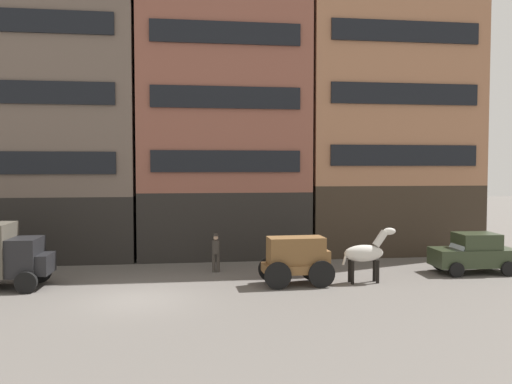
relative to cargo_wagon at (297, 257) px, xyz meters
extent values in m
plane|color=#605B56|center=(-6.30, -1.53, -1.15)|extent=(120.00, 120.00, 0.00)
cube|color=black|center=(-12.10, 8.40, 0.54)|extent=(9.88, 5.97, 3.37)
cube|color=#66564C|center=(-12.10, 8.40, 7.29)|extent=(9.88, 5.97, 10.13)
cube|color=#47423D|center=(-12.10, 8.40, 12.60)|extent=(10.38, 6.47, 0.50)
cube|color=black|center=(-12.10, 5.36, 3.91)|extent=(8.30, 0.12, 1.10)
cube|color=black|center=(-12.10, 5.36, 7.29)|extent=(8.30, 0.12, 1.10)
cube|color=black|center=(-12.10, 5.36, 10.66)|extent=(8.30, 0.12, 1.10)
cube|color=black|center=(-2.51, 8.40, 0.62)|extent=(9.00, 5.97, 3.54)
cube|color=brown|center=(-2.51, 8.40, 8.81)|extent=(9.00, 5.97, 12.84)
cube|color=black|center=(-2.51, 5.36, 4.00)|extent=(7.56, 0.12, 1.10)
cube|color=black|center=(-2.51, 5.36, 7.21)|extent=(7.56, 0.12, 1.10)
cube|color=black|center=(-2.51, 5.36, 10.42)|extent=(7.56, 0.12, 1.10)
cube|color=#33281E|center=(6.93, 8.40, 0.78)|extent=(9.58, 5.97, 3.85)
cube|color=#9E6B4C|center=(6.93, 8.40, 9.18)|extent=(9.58, 5.97, 12.95)
cube|color=black|center=(6.93, 5.36, 4.32)|extent=(8.05, 0.12, 1.10)
cube|color=black|center=(6.93, 5.36, 7.56)|extent=(8.05, 0.12, 1.10)
cube|color=black|center=(6.93, 5.36, 10.80)|extent=(8.05, 0.12, 1.10)
cube|color=brown|center=(-0.05, 0.00, -0.45)|extent=(2.74, 1.39, 0.36)
cube|color=brown|center=(-0.05, 0.00, 0.28)|extent=(2.33, 1.18, 1.10)
cube|color=brown|center=(1.10, 0.04, 0.03)|extent=(0.43, 1.05, 0.50)
cylinder|color=black|center=(0.82, 0.74, -0.60)|extent=(1.10, 0.12, 1.10)
cylinder|color=black|center=(0.87, -0.68, -0.60)|extent=(1.10, 0.12, 1.10)
cylinder|color=black|center=(-0.97, 0.68, -0.60)|extent=(1.10, 0.12, 1.10)
cylinder|color=black|center=(-0.93, -0.74, -0.60)|extent=(1.10, 0.12, 1.10)
ellipsoid|color=beige|center=(2.85, 0.00, 0.10)|extent=(1.72, 0.66, 0.70)
cylinder|color=beige|center=(3.57, 0.02, 0.70)|extent=(0.67, 0.34, 0.76)
ellipsoid|color=beige|center=(3.97, 0.04, 1.00)|extent=(0.57, 0.26, 0.30)
cylinder|color=beige|center=(2.04, -0.03, -0.05)|extent=(0.27, 0.11, 0.65)
cylinder|color=black|center=(3.39, 0.20, -0.67)|extent=(0.14, 0.14, 0.95)
cylinder|color=black|center=(3.40, -0.16, -0.67)|extent=(0.14, 0.14, 0.95)
cylinder|color=black|center=(2.29, 0.16, -0.67)|extent=(0.14, 0.14, 0.95)
cylinder|color=black|center=(2.30, -0.20, -0.67)|extent=(0.14, 0.14, 0.95)
cube|color=black|center=(-11.07, 0.91, 0.12)|extent=(1.43, 1.73, 1.50)
cube|color=black|center=(-10.37, 0.90, -0.18)|extent=(0.93, 1.46, 0.80)
cube|color=silver|center=(-10.62, 0.90, 0.37)|extent=(0.22, 1.36, 0.64)
cylinder|color=black|center=(-10.61, 1.85, -0.73)|extent=(0.84, 0.24, 0.84)
cylinder|color=black|center=(-10.64, -0.05, -0.73)|extent=(0.84, 0.24, 0.84)
cube|color=#2D3823|center=(8.50, 1.26, -0.42)|extent=(3.76, 1.74, 0.80)
cube|color=#2D3823|center=(8.65, 1.26, 0.33)|extent=(1.85, 1.51, 0.70)
cube|color=silver|center=(7.80, 1.29, 0.20)|extent=(0.38, 1.32, 0.56)
cylinder|color=black|center=(7.27, 0.47, -0.82)|extent=(0.67, 0.21, 0.66)
cylinder|color=black|center=(7.33, 2.15, -0.82)|extent=(0.67, 0.21, 0.66)
cylinder|color=black|center=(9.67, 0.38, -0.82)|extent=(0.67, 0.21, 0.66)
cylinder|color=black|center=(9.73, 2.06, -0.82)|extent=(0.67, 0.21, 0.66)
cylinder|color=#38332D|center=(-3.28, 2.96, -0.72)|extent=(0.16, 0.16, 0.85)
cylinder|color=#38332D|center=(-3.08, 2.96, -0.72)|extent=(0.16, 0.16, 0.85)
cylinder|color=#38332D|center=(-3.18, 2.96, 0.01)|extent=(0.46, 0.46, 0.62)
sphere|color=tan|center=(-3.18, 2.96, 0.45)|extent=(0.22, 0.22, 0.22)
cylinder|color=#38332D|center=(-3.18, 2.96, 0.55)|extent=(0.28, 0.28, 0.02)
cylinder|color=#38332D|center=(-3.18, 2.96, 0.60)|extent=(0.18, 0.18, 0.09)
camera|label=1|loc=(-4.40, -20.47, 3.71)|focal=35.88mm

